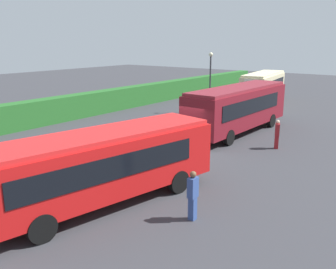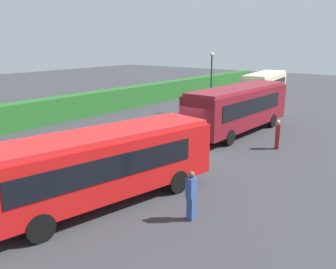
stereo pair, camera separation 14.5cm
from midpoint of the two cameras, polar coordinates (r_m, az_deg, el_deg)
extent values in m
plane|color=#38383D|center=(22.15, 1.30, -2.45)|extent=(113.42, 113.42, 0.00)
cube|color=red|center=(14.75, -10.36, -4.63)|extent=(10.11, 4.33, 2.21)
cube|color=red|center=(14.41, -10.57, -0.09)|extent=(9.78, 4.08, 0.20)
cube|color=black|center=(15.58, -13.78, -2.76)|extent=(7.52, 1.52, 0.88)
cube|color=black|center=(13.51, -8.68, -5.16)|extent=(7.52, 1.52, 0.88)
cube|color=black|center=(17.61, 3.32, -0.40)|extent=(0.43, 2.01, 0.93)
cube|color=silver|center=(17.46, 3.36, 1.70)|extent=(0.30, 1.35, 0.28)
cylinder|color=black|center=(17.65, -3.72, -5.20)|extent=(1.04, 0.47, 1.00)
cylinder|color=black|center=(16.03, 1.38, -7.24)|extent=(1.04, 0.47, 1.00)
cylinder|color=black|center=(14.97, -22.62, -10.01)|extent=(1.04, 0.47, 1.00)
cylinder|color=black|center=(13.02, -19.13, -13.43)|extent=(1.04, 0.47, 1.00)
sphere|color=silver|center=(18.37, 1.80, -3.07)|extent=(0.22, 0.22, 0.22)
sphere|color=silver|center=(17.46, 4.90, -4.06)|extent=(0.22, 0.22, 0.22)
cube|color=maroon|center=(26.38, 10.52, 4.08)|extent=(10.38, 2.81, 2.52)
cube|color=maroon|center=(26.18, 10.65, 7.01)|extent=(10.06, 2.60, 0.20)
cube|color=black|center=(26.69, 7.81, 4.97)|extent=(8.04, 0.26, 1.01)
cube|color=black|center=(25.50, 12.77, 4.31)|extent=(8.04, 0.26, 1.01)
cube|color=black|center=(30.95, 15.12, 5.88)|extent=(0.10, 2.08, 1.06)
cube|color=silver|center=(30.85, 15.21, 7.31)|extent=(0.08, 1.39, 0.28)
cylinder|color=black|center=(29.94, 11.35, 2.70)|extent=(1.01, 0.31, 1.00)
cylinder|color=black|center=(28.98, 15.44, 2.08)|extent=(1.01, 0.31, 1.00)
cylinder|color=black|center=(24.56, 4.43, 0.40)|extent=(1.01, 0.31, 1.00)
cylinder|color=black|center=(23.37, 9.17, -0.46)|extent=(1.01, 0.31, 1.00)
sphere|color=silver|center=(31.43, 13.83, 3.85)|extent=(0.22, 0.22, 0.22)
sphere|color=silver|center=(30.88, 16.17, 3.52)|extent=(0.22, 0.22, 0.22)
cube|color=beige|center=(39.75, 14.28, 7.17)|extent=(8.81, 3.52, 2.38)
cube|color=#F8E8B2|center=(39.62, 14.40, 9.02)|extent=(8.53, 3.30, 0.20)
cube|color=black|center=(39.72, 16.11, 7.46)|extent=(6.63, 0.95, 0.95)
cube|color=black|center=(40.33, 12.76, 7.76)|extent=(6.63, 0.95, 0.95)
cube|color=black|center=(35.61, 12.47, 6.95)|extent=(0.31, 1.94, 1.00)
cube|color=silver|center=(35.53, 12.53, 8.11)|extent=(0.22, 1.30, 0.28)
cylinder|color=black|center=(37.10, 14.70, 4.72)|extent=(1.03, 0.41, 1.00)
cylinder|color=black|center=(37.69, 11.50, 5.05)|extent=(1.03, 0.41, 1.00)
cylinder|color=black|center=(42.21, 16.57, 5.71)|extent=(1.03, 0.41, 1.00)
cylinder|color=black|center=(42.73, 13.72, 6.00)|extent=(1.03, 0.41, 1.00)
sphere|color=silver|center=(35.57, 13.38, 5.06)|extent=(0.22, 0.22, 0.22)
sphere|color=silver|center=(35.94, 11.37, 5.26)|extent=(0.22, 0.22, 0.22)
cube|color=#334C8C|center=(13.80, 3.48, -11.26)|extent=(0.25, 0.24, 0.87)
cube|color=#334C8C|center=(13.47, 3.53, -8.13)|extent=(0.39, 0.26, 0.76)
sphere|color=brown|center=(13.28, 3.56, -6.14)|extent=(0.24, 0.24, 0.24)
cube|color=maroon|center=(23.33, 16.14, -1.10)|extent=(0.34, 0.32, 0.82)
cube|color=maroon|center=(23.14, 16.27, 0.73)|extent=(0.49, 0.40, 0.72)
sphere|color=beige|center=(23.04, 16.35, 1.87)|extent=(0.23, 0.23, 0.23)
cube|color=#266326|center=(30.64, -17.88, 3.47)|extent=(68.71, 1.31, 1.96)
cylinder|color=#38383D|center=(33.48, 6.35, 7.54)|extent=(0.14, 0.14, 4.98)
sphere|color=beige|center=(33.27, 6.47, 12.11)|extent=(0.36, 0.36, 0.36)
camera|label=1|loc=(0.07, -90.20, -0.05)|focal=39.70mm
camera|label=2|loc=(0.07, 89.80, 0.05)|focal=39.70mm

